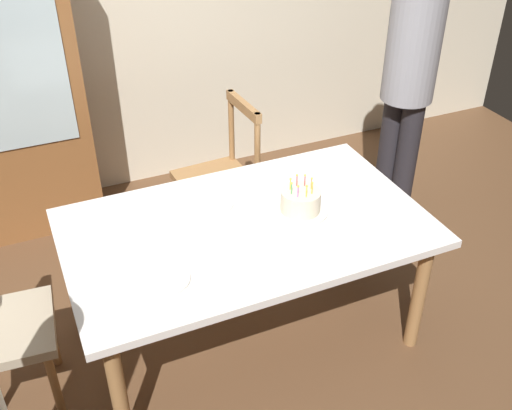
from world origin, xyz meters
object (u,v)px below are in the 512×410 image
at_px(dining_table, 247,237).
at_px(plate_far_side, 213,203).
at_px(plate_near_celebrant, 165,279).
at_px(birthday_cake, 301,202).
at_px(person_guest, 410,73).
at_px(chair_spindle_back, 220,180).

distance_m(dining_table, plate_far_side, 0.26).
bearing_deg(plate_near_celebrant, birthday_cake, 16.70).
height_order(plate_far_side, person_guest, person_guest).
height_order(plate_near_celebrant, chair_spindle_back, chair_spindle_back).
relative_size(birthday_cake, plate_near_celebrant, 1.27).
relative_size(chair_spindle_back, person_guest, 0.52).
distance_m(birthday_cake, plate_near_celebrant, 0.80).
bearing_deg(person_guest, chair_spindle_back, 169.24).
xyz_separation_m(dining_table, birthday_cake, (0.29, -0.01, 0.13)).
bearing_deg(plate_far_side, dining_table, -69.70).
bearing_deg(chair_spindle_back, person_guest, -10.76).
bearing_deg(person_guest, birthday_cake, -149.11).
bearing_deg(plate_near_celebrant, dining_table, 26.17).
relative_size(dining_table, person_guest, 0.95).
distance_m(plate_near_celebrant, chair_spindle_back, 1.29).
bearing_deg(plate_far_side, person_guest, 15.24).
bearing_deg(plate_near_celebrant, chair_spindle_back, 58.81).
height_order(birthday_cake, chair_spindle_back, chair_spindle_back).
bearing_deg(dining_table, plate_far_side, 110.30).
bearing_deg(plate_far_side, chair_spindle_back, 66.71).
bearing_deg(chair_spindle_back, birthday_cake, -82.49).
xyz_separation_m(birthday_cake, chair_spindle_back, (-0.11, 0.85, -0.32)).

